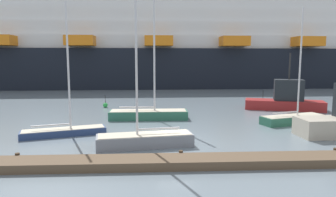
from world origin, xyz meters
TOP-DOWN VIEW (x-y plane):
  - ground_plane at (0.00, 0.00)m, footprint 600.00×600.00m
  - dock_pier at (0.00, -4.55)m, footprint 22.15×1.86m
  - sailboat_0 at (-8.08, 2.41)m, footprint 6.14×3.14m
  - sailboat_1 at (-1.92, 8.32)m, footprint 7.29×1.97m
  - sailboat_2 at (10.71, 5.60)m, footprint 6.10×3.28m
  - sailboat_3 at (-2.06, -0.83)m, footprint 6.32×2.54m
  - fishing_boat_1 at (13.25, 12.89)m, footprint 8.66×4.94m
  - channel_buoy_0 at (12.03, 16.55)m, footprint 0.76×0.76m
  - channel_buoy_1 at (-7.05, 15.60)m, footprint 0.56×0.56m
  - cruise_ship at (-14.60, 45.61)m, footprint 138.90×23.47m

SIDE VIEW (x-z plane):
  - ground_plane at x=0.00m, z-range 0.00..0.00m
  - dock_pier at x=0.00m, z-range -0.05..0.51m
  - channel_buoy_1 at x=-7.05m, z-range -0.44..1.03m
  - channel_buoy_0 at x=12.03m, z-range -0.51..1.29m
  - sailboat_0 at x=-8.08m, z-range -4.36..5.28m
  - sailboat_2 at x=10.71m, z-range -4.45..5.45m
  - sailboat_3 at x=-2.06m, z-range -4.49..5.56m
  - sailboat_1 at x=-1.92m, z-range -5.18..6.33m
  - fishing_boat_1 at x=13.25m, z-range -1.97..4.32m
  - cruise_ship at x=-14.60m, z-range -4.40..20.14m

